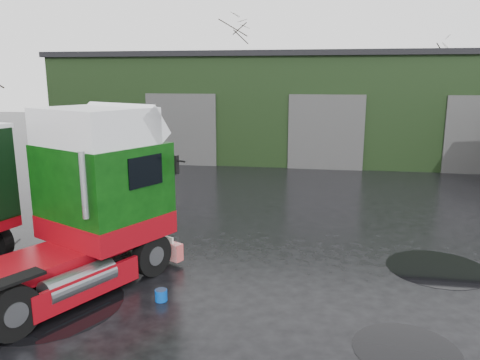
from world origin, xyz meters
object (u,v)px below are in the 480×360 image
Objects in this scene: hero_tractor at (32,208)px; wash_bucket at (161,295)px; tree_back_b at (422,91)px; tree_back_a at (232,79)px; warehouse at (325,104)px.

wash_bucket is at bearing 33.29° from hero_tractor.
wash_bucket is at bearing -110.11° from tree_back_b.
wash_bucket is 34.42m from tree_back_b.
tree_back_a is (-1.50, 32.48, 2.62)m from hero_tractor.
tree_back_b is (11.77, 32.14, 3.62)m from wash_bucket.
tree_back_b reaches higher than hero_tractor.
hero_tractor is (-6.50, -22.48, -1.03)m from warehouse.
warehouse is at bearing 100.17° from hero_tractor.
tree_back_b reaches higher than wash_bucket.
tree_back_b reaches higher than warehouse.
wash_bucket is at bearing -82.50° from tree_back_a.
tree_back_b is at bearing 92.24° from hero_tractor.
tree_back_a reaches higher than wash_bucket.
wash_bucket is 32.75m from tree_back_a.
hero_tractor is 0.72× the size of tree_back_a.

